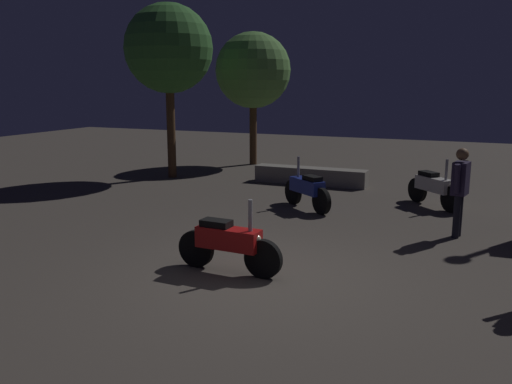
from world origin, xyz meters
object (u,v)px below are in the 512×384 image
at_px(motorcycle_white_parked_left, 434,187).
at_px(person_bystander_far, 460,185).
at_px(motorcycle_red_foreground, 228,243).
at_px(motorcycle_blue_parked_right, 307,189).

xyz_separation_m(motorcycle_white_parked_left, person_bystander_far, (0.62, -2.32, 0.50)).
relative_size(motorcycle_red_foreground, motorcycle_blue_parked_right, 1.22).
height_order(motorcycle_red_foreground, person_bystander_far, person_bystander_far).
height_order(motorcycle_red_foreground, motorcycle_blue_parked_right, same).
height_order(motorcycle_blue_parked_right, person_bystander_far, person_bystander_far).
distance_m(motorcycle_red_foreground, person_bystander_far, 4.39).
xyz_separation_m(motorcycle_red_foreground, person_bystander_far, (2.93, 3.23, 0.50)).
height_order(motorcycle_white_parked_left, person_bystander_far, person_bystander_far).
bearing_deg(person_bystander_far, motorcycle_white_parked_left, 115.69).
bearing_deg(motorcycle_red_foreground, motorcycle_blue_parked_right, 95.19).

